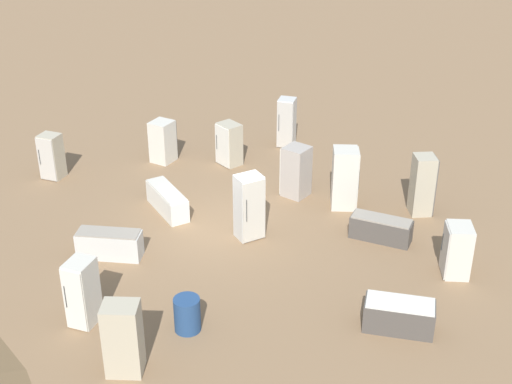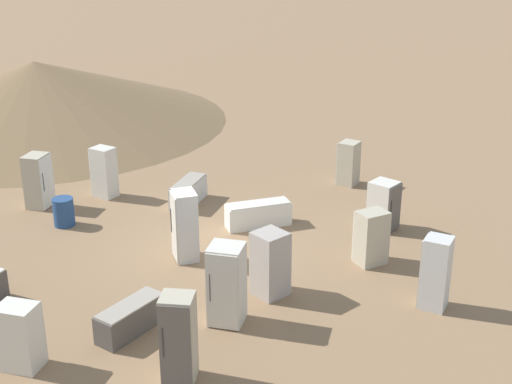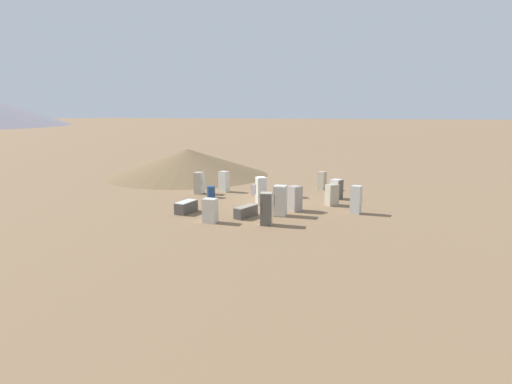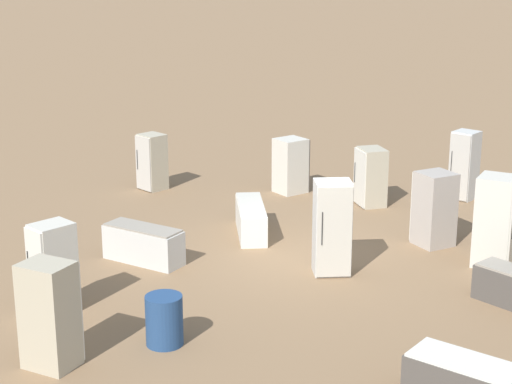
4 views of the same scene
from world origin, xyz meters
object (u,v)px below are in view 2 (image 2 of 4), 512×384
Objects in this scene: discarded_fridge_5 at (348,163)px; discarded_fridge_9 at (131,318)px; discarded_fridge_0 at (270,264)px; rusty_barrel at (64,212)px; discarded_fridge_6 at (20,336)px; discarded_fridge_8 at (188,192)px; discarded_fridge_11 at (226,285)px; discarded_fridge_4 at (371,237)px; discarded_fridge_2 at (178,339)px; discarded_fridge_7 at (185,226)px; discarded_fridge_13 at (38,181)px; discarded_fridge_14 at (258,214)px; discarded_fridge_1 at (435,273)px; discarded_fridge_10 at (384,206)px; discarded_fridge_12 at (104,172)px.

discarded_fridge_5 is 10.87m from discarded_fridge_9.
rusty_barrel is at bearing -165.62° from discarded_fridge_0.
discarded_fridge_6 is 7.08m from rusty_barrel.
discarded_fridge_8 is 0.94× the size of discarded_fridge_11.
discarded_fridge_9 is at bearing -178.31° from discarded_fridge_4.
discarded_fridge_2 is at bearing -160.23° from discarded_fridge_4.
discarded_fridge_4 is 1.04× the size of discarded_fridge_6.
discarded_fridge_7 is at bearing -79.07° from discarded_fridge_2.
discarded_fridge_13 is 0.93× the size of discarded_fridge_14.
discarded_fridge_0 is 3.83m from discarded_fridge_1.
discarded_fridge_0 is at bearing -168.12° from discarded_fridge_5.
discarded_fridge_10 is 0.87× the size of discarded_fridge_12.
discarded_fridge_2 is 1.27× the size of discarded_fridge_4.
discarded_fridge_14 is at bearing -81.02° from discarded_fridge_9.
discarded_fridge_9 is (-3.63, -0.54, -0.61)m from discarded_fridge_7.
discarded_fridge_0 is 0.91× the size of discarded_fridge_9.
discarded_fridge_6 is 1.66× the size of rusty_barrel.
discarded_fridge_6 is (-7.18, 5.41, -0.02)m from discarded_fridge_4.
discarded_fridge_10 is 9.34m from rusty_barrel.
discarded_fridge_5 is at bearing 115.01° from discarded_fridge_13.
discarded_fridge_13 is at bearing 88.00° from discarded_fridge_1.
discarded_fridge_4 is 9.20m from discarded_fridge_12.
discarded_fridge_12 is at bearing 177.93° from discarded_fridge_0.
discarded_fridge_8 is at bearing -64.01° from discarded_fridge_11.
discarded_fridge_7 is (0.91, 2.76, 0.14)m from discarded_fridge_0.
discarded_fridge_5 is at bearing -87.33° from discarded_fridge_9.
discarded_fridge_9 is 6.43m from rusty_barrel.
discarded_fridge_1 is 1.07× the size of discarded_fridge_12.
discarded_fridge_1 is 4.46m from discarded_fridge_10.
discarded_fridge_4 is 8.99m from discarded_fridge_6.
discarded_fridge_4 is (1.67, 1.90, -0.16)m from discarded_fridge_1.
discarded_fridge_9 is 2.10× the size of rusty_barrel.
discarded_fridge_11 is at bearing 0.22° from discarded_fridge_10.
discarded_fridge_7 reaches higher than discarded_fridge_0.
discarded_fridge_1 is 1.04× the size of discarded_fridge_13.
discarded_fridge_12 is (6.64, 5.03, 0.49)m from discarded_fridge_9.
discarded_fridge_9 is at bearing 48.05° from discarded_fridge_6.
discarded_fridge_12 is (3.06, 10.99, -0.06)m from discarded_fridge_1.
discarded_fridge_7 is 5.89m from discarded_fridge_10.
discarded_fridge_2 is (-3.82, 0.44, 0.11)m from discarded_fridge_0.
discarded_fridge_4 is at bearing 53.86° from discarded_fridge_1.
discarded_fridge_11 is (-9.51, 0.18, 0.19)m from discarded_fridge_5.
discarded_fridge_0 is 0.93× the size of discarded_fridge_8.
discarded_fridge_0 is at bearing -148.15° from discarded_fridge_7.
discarded_fridge_4 is at bearing -148.94° from discarded_fridge_5.
discarded_fridge_5 is at bearing 120.39° from discarded_fridge_14.
discarded_fridge_10 is 3.64m from discarded_fridge_14.
discarded_fridge_2 is at bearing 7.78° from discarded_fridge_6.
discarded_fridge_6 is at bearing 36.66° from discarded_fridge_11.
discarded_fridge_9 is 6.34m from discarded_fridge_14.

